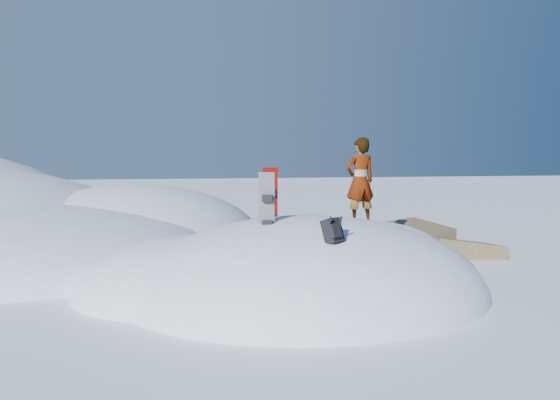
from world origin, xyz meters
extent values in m
plane|color=white|center=(0.00, 0.00, 0.00)|extent=(120.00, 120.00, 0.00)
ellipsoid|color=silver|center=(0.00, 0.00, 0.00)|extent=(7.00, 6.00, 3.00)
ellipsoid|color=silver|center=(-2.20, 0.60, 0.00)|extent=(4.40, 4.00, 2.20)
ellipsoid|color=silver|center=(1.80, 0.80, 0.00)|extent=(3.60, 3.20, 2.50)
ellipsoid|color=silver|center=(-6.00, 5.00, 0.00)|extent=(10.00, 9.00, 2.80)
ellipsoid|color=silver|center=(-3.50, 7.50, 0.00)|extent=(8.00, 8.00, 3.60)
ellipsoid|color=silver|center=(-5.50, 4.00, 0.00)|extent=(6.00, 5.00, 1.80)
cube|color=brown|center=(3.60, 3.40, 0.10)|extent=(2.82, 2.41, 1.62)
cube|color=brown|center=(5.20, 3.00, -0.10)|extent=(2.16, 1.80, 1.33)
cube|color=brown|center=(4.20, 4.60, 0.00)|extent=(2.08, 2.01, 1.10)
ellipsoid|color=silver|center=(3.20, 2.40, 0.00)|extent=(3.20, 2.40, 1.00)
cube|color=red|center=(-0.57, 0.74, 1.60)|extent=(0.32, 0.10, 1.67)
cube|color=black|center=(-0.57, 0.68, 1.93)|extent=(0.21, 0.13, 0.14)
cube|color=black|center=(-0.57, 0.68, 1.43)|extent=(0.21, 0.13, 0.14)
cube|color=black|center=(-0.87, -0.38, 1.59)|extent=(0.31, 0.20, 1.54)
cube|color=black|center=(-0.87, -0.44, 1.90)|extent=(0.21, 0.16, 0.13)
cube|color=black|center=(-0.87, -0.44, 1.44)|extent=(0.21, 0.16, 0.13)
cube|color=black|center=(-0.03, -1.60, 1.43)|extent=(0.41, 0.42, 0.44)
cube|color=black|center=(-0.03, -1.72, 1.45)|extent=(0.25, 0.23, 0.24)
cylinder|color=black|center=(-0.12, -1.70, 1.54)|extent=(0.03, 0.16, 0.30)
cylinder|color=black|center=(0.06, -1.70, 1.54)|extent=(0.03, 0.16, 0.30)
cube|color=black|center=(-2.37, -1.37, 0.10)|extent=(0.66, 0.48, 0.18)
cube|color=black|center=(-2.07, -1.17, 0.18)|extent=(0.42, 0.39, 0.12)
imported|color=slate|center=(1.42, 0.90, 2.13)|extent=(0.72, 0.53, 1.83)
camera|label=1|loc=(-2.86, -9.97, 2.61)|focal=35.00mm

